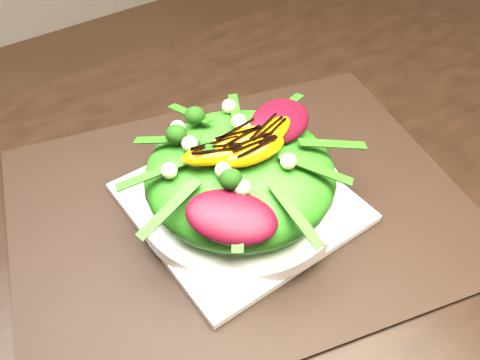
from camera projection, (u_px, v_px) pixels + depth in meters
dining_table at (243, 282)px, 0.55m from camera, size 1.60×0.90×0.75m
placemat at (240, 206)px, 0.59m from camera, size 0.59×0.50×0.00m
plate_base at (240, 202)px, 0.59m from camera, size 0.23×0.23×0.01m
salad_bowl at (240, 194)px, 0.58m from camera, size 0.27×0.27×0.02m
lettuce_mound at (240, 174)px, 0.56m from camera, size 0.23×0.23×0.07m
radicchio_leaf at (280, 121)px, 0.56m from camera, size 0.10×0.09×0.02m
orange_segment at (208, 139)px, 0.53m from camera, size 0.07×0.04×0.02m
broccoli_floret at (191, 151)px, 0.51m from camera, size 0.04×0.04×0.03m
macadamia_nut at (282, 154)px, 0.52m from camera, size 0.02×0.02×0.02m
balsamic_drizzle at (208, 132)px, 0.52m from camera, size 0.05×0.01×0.00m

